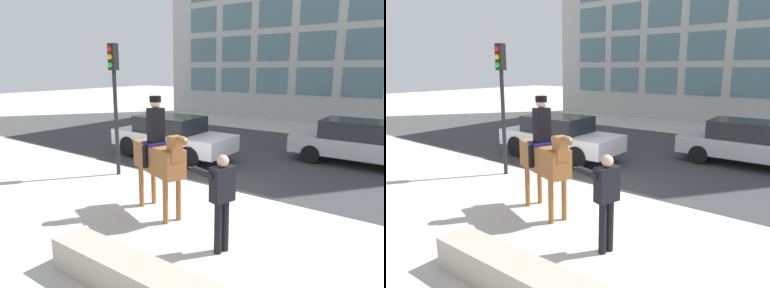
{
  "view_description": "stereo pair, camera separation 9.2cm",
  "coord_description": "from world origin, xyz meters",
  "views": [
    {
      "loc": [
        4.6,
        -6.82,
        3.06
      ],
      "look_at": [
        0.36,
        -0.96,
        1.46
      ],
      "focal_mm": 32.0,
      "sensor_mm": 36.0,
      "label": 1
    },
    {
      "loc": [
        4.67,
        -6.77,
        3.06
      ],
      "look_at": [
        0.36,
        -0.96,
        1.46
      ],
      "focal_mm": 32.0,
      "sensor_mm": 36.0,
      "label": 2
    }
  ],
  "objects": [
    {
      "name": "ground_plane",
      "position": [
        0.0,
        0.0,
        0.0
      ],
      "size": [
        80.0,
        80.0,
        0.0
      ],
      "primitive_type": "plane",
      "color": "beige"
    },
    {
      "name": "mounted_horse_lead",
      "position": [
        -0.02,
        -1.62,
        1.29
      ],
      "size": [
        1.83,
        0.92,
        2.52
      ],
      "rotation": [
        0.0,
        0.0,
        -0.35
      ],
      "color": "brown",
      "rests_on": "ground_plane"
    },
    {
      "name": "street_car_near_lane",
      "position": [
        -2.82,
        2.23,
        0.78
      ],
      "size": [
        4.33,
        1.81,
        1.46
      ],
      "color": "silver",
      "rests_on": "ground_plane"
    },
    {
      "name": "traffic_light",
      "position": [
        -2.86,
        -0.23,
        2.52
      ],
      "size": [
        0.24,
        0.29,
        3.74
      ],
      "color": "black",
      "rests_on": "ground_plane"
    },
    {
      "name": "pedestrian_bystander",
      "position": [
        1.87,
        -2.22,
        1.01
      ],
      "size": [
        0.9,
        0.45,
        1.71
      ],
      "rotation": [
        0.0,
        0.0,
        2.84
      ],
      "color": "black",
      "rests_on": "ground_plane"
    },
    {
      "name": "planter_ledge",
      "position": [
        1.47,
        -3.91,
        0.25
      ],
      "size": [
        2.89,
        0.56,
        0.51
      ],
      "color": "#ADA393",
      "rests_on": "ground_plane"
    },
    {
      "name": "road_surface",
      "position": [
        0.0,
        4.75,
        0.0
      ],
      "size": [
        22.57,
        8.5,
        0.01
      ],
      "color": "#38383A",
      "rests_on": "ground_plane"
    },
    {
      "name": "street_car_far_lane",
      "position": [
        2.62,
        5.12,
        0.74
      ],
      "size": [
        4.14,
        1.82,
        1.43
      ],
      "color": "#B7B7BC",
      "rests_on": "ground_plane"
    }
  ]
}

